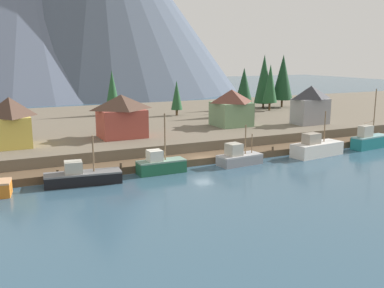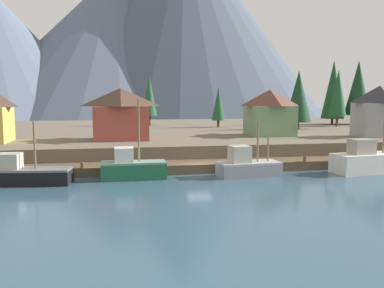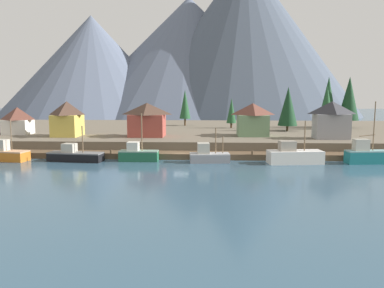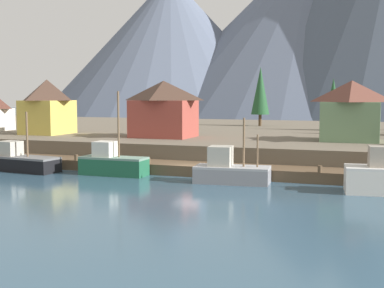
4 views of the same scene
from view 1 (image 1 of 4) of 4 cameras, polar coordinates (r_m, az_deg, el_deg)
The scene contains 19 objects.
ground_plane at distance 80.90m, azimuth -4.94°, elevation 0.06°, with size 400.00×400.00×1.00m, color #335166.
dock at distance 64.52m, azimuth 0.71°, elevation -1.93°, with size 80.00×4.00×1.60m.
shoreline_bank at distance 91.75m, azimuth -7.61°, elevation 2.47°, with size 400.00×56.00×2.50m, color #665B4C.
mountain_central_peak at distance 205.00m, azimuth -20.45°, elevation 15.22°, with size 127.54×127.54×62.58m, color slate.
fishing_boat_black at distance 55.26m, azimuth -13.99°, elevation -4.09°, with size 9.34×3.67×5.93m.
fishing_boat_green at distance 58.67m, azimuth -4.10°, elevation -2.67°, with size 6.41×2.34×7.93m.
fishing_boat_grey at distance 63.33m, azimuth 6.01°, elevation -1.72°, with size 6.64×3.32×5.65m.
fishing_boat_white at distance 71.03m, azimuth 15.71°, elevation -0.50°, with size 8.99×4.10×6.87m.
fishing_boat_teal at distance 79.56m, azimuth 21.88°, elevation 0.45°, with size 7.55×3.07×9.93m.
house_grey at distance 86.51m, azimuth 15.02°, elevation 4.93°, with size 6.68×4.26×7.19m.
house_yellow at distance 67.85m, azimuth -22.33°, elevation 2.71°, with size 5.34×6.31×7.08m.
house_green at distance 81.74m, azimuth 5.09°, elevation 4.73°, with size 6.44×6.51×6.67m.
house_red at distance 70.90m, azimuth -9.05°, elevation 3.64°, with size 7.33×5.99×6.77m.
conifer_near_left at distance 112.48m, azimuth 11.61°, elevation 8.41°, with size 5.12×5.12×12.88m.
conifer_near_right at distance 95.16m, azimuth 6.70°, elevation 7.03°, with size 4.47×4.47×10.17m.
conifer_mid_left at distance 95.27m, azimuth -1.98°, elevation 6.29°, with size 2.46×2.46×7.47m.
conifer_mid_right at distance 105.03m, azimuth 10.03°, elevation 7.67°, with size 3.37×3.37×10.71m.
conifer_back_left at distance 97.57m, azimuth -10.23°, elevation 7.06°, with size 2.97×2.97×9.63m.
conifer_back_right at distance 110.35m, azimuth 9.25°, elevation 8.27°, with size 4.62×4.62×12.91m.
Camera 1 is at (-27.78, -54.28, 15.48)m, focal length 41.44 mm.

